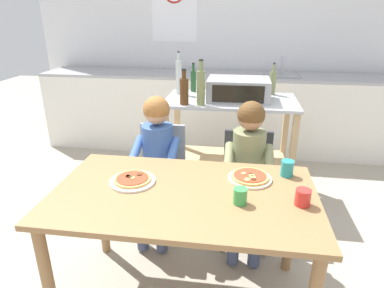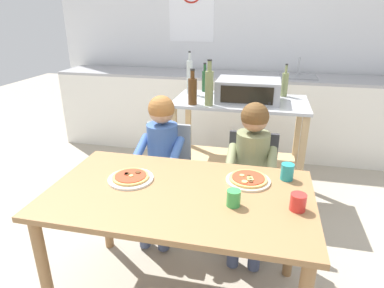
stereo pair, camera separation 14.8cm
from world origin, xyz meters
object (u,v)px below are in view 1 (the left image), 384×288
(bottle_dark_olive_oil, at_px, (201,87))
(drinking_cup_teal, at_px, (287,168))
(dining_table, at_px, (184,208))
(child_in_blue_striped_shirt, at_px, (156,154))
(drinking_cup_green, at_px, (240,196))
(bottle_brown_beer, at_px, (273,82))
(toaster_oven, at_px, (238,89))
(pizza_plate_white, at_px, (133,180))
(drinking_cup_red, at_px, (303,197))
(bottle_clear_vinegar, at_px, (184,90))
(bottle_slim_sauce, at_px, (193,80))
(kitchen_island_cart, at_px, (229,131))
(dining_chair_left, at_px, (161,171))
(child_in_olive_shirt, at_px, (248,163))
(bottle_squat_spirits, at_px, (179,77))
(dining_chair_right, at_px, (246,180))
(pizza_plate_cream, at_px, (250,177))

(bottle_dark_olive_oil, bearing_deg, drinking_cup_teal, -54.91)
(dining_table, distance_m, child_in_blue_striped_shirt, 0.66)
(drinking_cup_green, bearing_deg, bottle_brown_beer, 80.92)
(toaster_oven, bearing_deg, pizza_plate_white, -113.41)
(child_in_blue_striped_shirt, height_order, drinking_cup_green, child_in_blue_striped_shirt)
(drinking_cup_red, bearing_deg, bottle_clear_vinegar, 123.80)
(bottle_slim_sauce, relative_size, pizza_plate_white, 1.06)
(drinking_cup_teal, bearing_deg, drinking_cup_green, -127.87)
(kitchen_island_cart, bearing_deg, bottle_slim_sauce, 144.93)
(kitchen_island_cart, relative_size, bottle_dark_olive_oil, 3.11)
(kitchen_island_cart, xyz_separation_m, drinking_cup_red, (0.40, -1.38, 0.17))
(dining_chair_left, bearing_deg, drinking_cup_teal, -27.65)
(drinking_cup_red, bearing_deg, bottle_slim_sauce, 115.05)
(bottle_slim_sauce, relative_size, child_in_olive_shirt, 0.25)
(toaster_oven, xyz_separation_m, bottle_squat_spirits, (-0.54, 0.15, 0.07))
(bottle_squat_spirits, distance_m, dining_chair_left, 0.96)
(bottle_dark_olive_oil, bearing_deg, bottle_clear_vinegar, -179.11)
(bottle_brown_beer, distance_m, dining_chair_right, 1.08)
(bottle_dark_olive_oil, height_order, pizza_plate_white, bottle_dark_olive_oil)
(bottle_brown_beer, distance_m, drinking_cup_green, 1.68)
(dining_chair_left, bearing_deg, dining_table, -67.27)
(child_in_olive_shirt, distance_m, drinking_cup_red, 0.63)
(kitchen_island_cart, distance_m, drinking_cup_teal, 1.15)
(drinking_cup_teal, relative_size, drinking_cup_red, 1.13)
(bottle_slim_sauce, relative_size, dining_chair_right, 0.33)
(drinking_cup_green, bearing_deg, kitchen_island_cart, 94.11)
(drinking_cup_red, bearing_deg, dining_chair_right, 109.59)
(child_in_blue_striped_shirt, bearing_deg, drinking_cup_teal, -20.95)
(dining_chair_right, height_order, drinking_cup_red, dining_chair_right)
(drinking_cup_green, bearing_deg, bottle_squat_spirits, 110.63)
(dining_table, bearing_deg, dining_chair_left, 112.73)
(bottle_clear_vinegar, distance_m, dining_table, 1.19)
(kitchen_island_cart, bearing_deg, drinking_cup_green, -85.89)
(bottle_clear_vinegar, distance_m, drinking_cup_green, 1.30)
(bottle_brown_beer, distance_m, dining_chair_left, 1.32)
(bottle_brown_beer, bearing_deg, bottle_dark_olive_oil, -142.82)
(kitchen_island_cart, height_order, bottle_brown_beer, bottle_brown_beer)
(toaster_oven, relative_size, drinking_cup_teal, 5.58)
(bottle_dark_olive_oil, relative_size, pizza_plate_white, 1.44)
(dining_chair_right, bearing_deg, pizza_plate_white, -137.36)
(bottle_clear_vinegar, height_order, pizza_plate_cream, bottle_clear_vinegar)
(pizza_plate_white, bearing_deg, drinking_cup_red, -6.74)
(toaster_oven, xyz_separation_m, drinking_cup_red, (0.34, -1.37, -0.22))
(dining_table, height_order, drinking_cup_green, drinking_cup_green)
(drinking_cup_green, relative_size, drinking_cup_teal, 0.88)
(kitchen_island_cart, height_order, dining_table, kitchen_island_cart)
(bottle_dark_olive_oil, xyz_separation_m, bottle_squat_spirits, (-0.24, 0.36, 0.01))
(child_in_blue_striped_shirt, distance_m, child_in_olive_shirt, 0.64)
(pizza_plate_cream, bearing_deg, child_in_olive_shirt, 90.00)
(toaster_oven, bearing_deg, kitchen_island_cart, 166.49)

